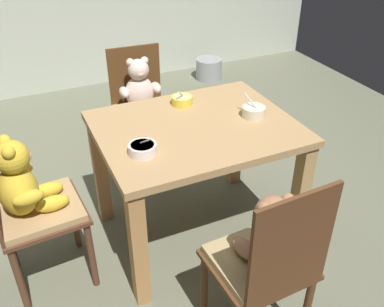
{
  "coord_description": "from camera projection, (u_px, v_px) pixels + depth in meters",
  "views": [
    {
      "loc": [
        -0.86,
        -1.84,
        1.87
      ],
      "look_at": [
        0.0,
        0.05,
        0.54
      ],
      "focal_mm": 40.19,
      "sensor_mm": 36.0,
      "label": 1
    }
  ],
  "objects": [
    {
      "name": "teddy_chair_near_left",
      "position": [
        25.0,
        195.0,
        2.07
      ],
      "size": [
        0.45,
        0.43,
        0.94
      ],
      "rotation": [
        0.0,
        0.0,
        0.07
      ],
      "color": "#533220",
      "rests_on": "ground_plane"
    },
    {
      "name": "dining_table",
      "position": [
        196.0,
        147.0,
        2.39
      ],
      "size": [
        1.06,
        0.84,
        0.75
      ],
      "color": "tan",
      "rests_on": "ground_plane"
    },
    {
      "name": "porridge_bowl_yellow_far_center",
      "position": [
        182.0,
        100.0,
        2.51
      ],
      "size": [
        0.12,
        0.12,
        0.11
      ],
      "color": "yellow",
      "rests_on": "dining_table"
    },
    {
      "name": "porridge_bowl_cream_near_right",
      "position": [
        254.0,
        111.0,
        2.38
      ],
      "size": [
        0.13,
        0.14,
        0.12
      ],
      "color": "beige",
      "rests_on": "dining_table"
    },
    {
      "name": "ground_plane",
      "position": [
        195.0,
        232.0,
        2.73
      ],
      "size": [
        5.2,
        5.2,
        0.04
      ],
      "color": "#676954"
    },
    {
      "name": "metal_pail",
      "position": [
        209.0,
        69.0,
        4.71
      ],
      "size": [
        0.28,
        0.28,
        0.23
      ],
      "primitive_type": "cylinder",
      "color": "#93969B",
      "rests_on": "ground_plane"
    },
    {
      "name": "teddy_chair_near_front",
      "position": [
        267.0,
        251.0,
        1.78
      ],
      "size": [
        0.43,
        0.4,
        0.96
      ],
      "rotation": [
        0.0,
        0.0,
        1.62
      ],
      "color": "#55321B",
      "rests_on": "ground_plane"
    },
    {
      "name": "porridge_bowl_white_near_left",
      "position": [
        143.0,
        149.0,
        2.06
      ],
      "size": [
        0.14,
        0.15,
        0.12
      ],
      "color": "silver",
      "rests_on": "dining_table"
    },
    {
      "name": "teddy_chair_far_center",
      "position": [
        141.0,
        100.0,
        3.01
      ],
      "size": [
        0.43,
        0.42,
        0.91
      ],
      "rotation": [
        0.0,
        0.0,
        -1.64
      ],
      "color": "#523217",
      "rests_on": "ground_plane"
    }
  ]
}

